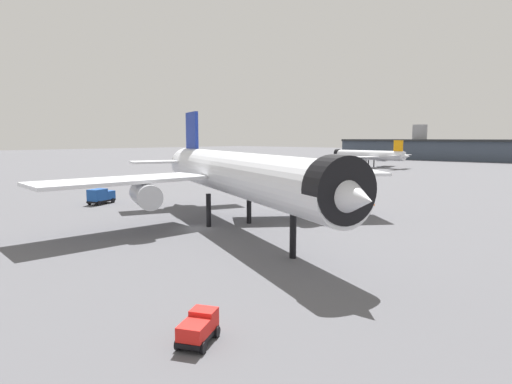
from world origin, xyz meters
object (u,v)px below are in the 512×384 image
object	(u,v)px
baggage_tug_wing	(199,328)
traffic_cone_near_nose	(373,203)
airliner_far_taxiway	(368,155)
service_truck_front	(101,196)
airliner_near_gate	(235,174)

from	to	relation	value
baggage_tug_wing	traffic_cone_near_nose	bearing A→B (deg)	-8.58
airliner_far_taxiway	traffic_cone_near_nose	xyz separation A→B (m)	(55.62, -97.99, -4.80)
airliner_far_taxiway	service_truck_front	distance (m)	133.75
airliner_near_gate	airliner_far_taxiway	bearing A→B (deg)	134.19
service_truck_front	traffic_cone_near_nose	bearing A→B (deg)	-69.21
airliner_near_gate	baggage_tug_wing	xyz separation A→B (m)	(23.60, -25.79, -6.71)
airliner_far_taxiway	service_truck_front	xyz separation A→B (m)	(16.25, -132.71, -3.61)
airliner_far_taxiway	service_truck_front	size ratio (longest dim) A/B	6.61
airliner_far_taxiway	baggage_tug_wing	size ratio (longest dim) A/B	11.01
airliner_far_taxiway	traffic_cone_near_nose	distance (m)	112.78
airliner_near_gate	baggage_tug_wing	bearing A→B (deg)	-24.90
airliner_near_gate	airliner_far_taxiway	world-z (taller)	airliner_near_gate
airliner_near_gate	traffic_cone_near_nose	xyz separation A→B (m)	(4.05, 32.55, -7.29)
airliner_near_gate	baggage_tug_wing	size ratio (longest dim) A/B	16.02
baggage_tug_wing	service_truck_front	bearing A→B (deg)	41.05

